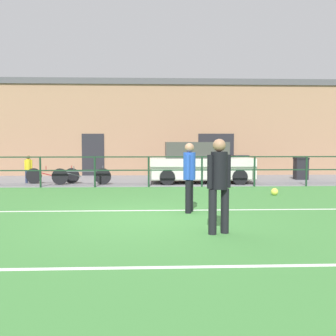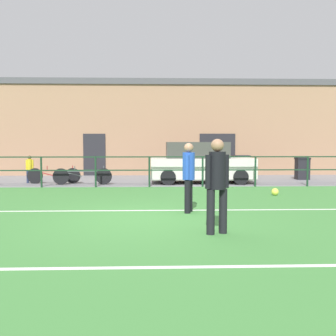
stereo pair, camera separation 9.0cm
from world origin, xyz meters
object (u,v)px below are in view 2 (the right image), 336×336
player_goalkeeper (217,180)px  trash_bin_1 (243,166)px  spectator_child (30,167)px  bicycle_parked_2 (54,175)px  parked_car_red (201,164)px  soccer_ball_spare (275,192)px  trash_bin_0 (302,168)px  player_striker (189,173)px  bicycle_parked_1 (82,176)px

player_goalkeeper → trash_bin_1: 11.51m
spectator_child → bicycle_parked_2: size_ratio=0.53×
parked_car_red → trash_bin_1: (2.24, 2.27, -0.25)m
spectator_child → bicycle_parked_2: bearing=151.9°
spectator_child → soccer_ball_spare: bearing=143.0°
bicycle_parked_2 → trash_bin_0: size_ratio=2.16×
trash_bin_1 → spectator_child: bearing=-167.3°
player_striker → soccer_ball_spare: (2.99, 2.88, -0.82)m
player_striker → spectator_child: 9.02m
spectator_child → parked_car_red: parked_car_red is taller
spectator_child → bicycle_parked_1: bearing=148.7°
bicycle_parked_1 → bicycle_parked_2: (-1.22, 0.47, -0.01)m
soccer_ball_spare → trash_bin_1: 6.05m
bicycle_parked_1 → trash_bin_1: 7.51m
bicycle_parked_2 → soccer_ball_spare: bearing=-25.1°
parked_car_red → trash_bin_1: parked_car_red is taller
player_striker → soccer_ball_spare: bearing=150.6°
player_goalkeeper → trash_bin_1: player_goalkeeper is taller
spectator_child → player_striker: bearing=117.7°
soccer_ball_spare → bicycle_parked_1: 7.36m
bicycle_parked_1 → bicycle_parked_2: 1.31m
parked_car_red → bicycle_parked_1: bearing=-173.3°
bicycle_parked_2 → trash_bin_0: trash_bin_0 is taller
player_goalkeeper → trash_bin_1: (3.00, 11.11, -0.43)m
player_goalkeeper → soccer_ball_spare: player_goalkeeper is taller
player_goalkeeper → player_striker: 2.22m
player_goalkeeper → parked_car_red: bearing=-115.0°
soccer_ball_spare → parked_car_red: bearing=117.0°
player_goalkeeper → bicycle_parked_2: 10.19m
trash_bin_1 → trash_bin_0: bearing=-23.2°
bicycle_parked_1 → spectator_child: bearing=161.8°
bicycle_parked_1 → trash_bin_0: bearing=10.7°
player_goalkeeper → bicycle_parked_2: bearing=-79.5°
parked_car_red → bicycle_parked_2: parked_car_red is taller
soccer_ball_spare → bicycle_parked_1: bearing=154.2°
player_goalkeeper → parked_car_red: (0.75, 8.84, -0.18)m
trash_bin_0 → player_goalkeeper: bearing=-118.4°
soccer_ball_spare → player_goalkeeper: bearing=-117.7°
bicycle_parked_1 → trash_bin_0: (9.39, 1.77, 0.16)m
bicycle_parked_1 → trash_bin_1: bearing=22.1°
bicycle_parked_1 → trash_bin_0: 9.56m
spectator_child → parked_car_red: 6.97m
parked_car_red → trash_bin_0: 4.85m
player_goalkeeper → parked_car_red: player_goalkeeper is taller
player_goalkeeper → player_striker: size_ratio=1.05×
bicycle_parked_1 → bicycle_parked_2: bicycle_parked_1 is taller
parked_car_red → bicycle_parked_1: size_ratio=1.81×
soccer_ball_spare → bicycle_parked_2: 8.66m
parked_car_red → trash_bin_0: bearing=14.6°
bicycle_parked_1 → trash_bin_1: size_ratio=2.20×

